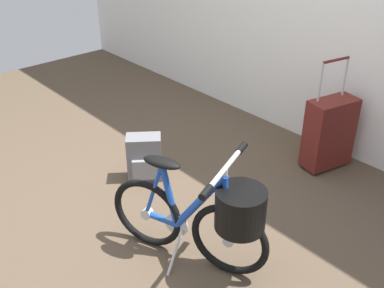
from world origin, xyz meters
name	(u,v)px	position (x,y,z in m)	size (l,w,h in m)	color
ground_plane	(137,229)	(0.00, 0.00, 0.00)	(6.42, 6.42, 0.00)	brown
folding_bike_foreground	(208,215)	(0.50, 0.13, 0.34)	(0.90, 0.53, 0.68)	black
rolling_suitcase	(329,133)	(0.34, 1.50, 0.28)	(0.26, 0.39, 0.83)	maroon
backpack_on_floor	(144,158)	(-0.43, 0.39, 0.16)	(0.26, 0.28, 0.34)	slate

